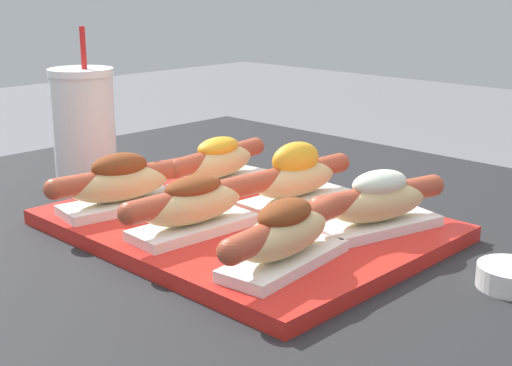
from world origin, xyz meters
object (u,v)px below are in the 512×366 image
Objects in this scene: hot_dog_5 at (379,202)px; hot_dog_4 at (295,177)px; hot_dog_2 at (285,234)px; hot_dog_3 at (218,162)px; hot_dog_1 at (194,205)px; sauce_bowl at (512,275)px; serving_tray at (245,225)px; drink_cup at (84,127)px; hot_dog_0 at (120,183)px.

hot_dog_4 is at bearing 176.27° from hot_dog_5.
hot_dog_2 is 0.31m from hot_dog_3.
sauce_bowl is at bearing 25.02° from hot_dog_1.
hot_dog_1 is 0.20m from hot_dog_3.
hot_dog_2 is at bearing -30.15° from serving_tray.
hot_dog_5 reaches higher than serving_tray.
hot_dog_2 is at bearing -1.08° from hot_dog_1.
serving_tray is 1.89× the size of drink_cup.
hot_dog_2 is at bearing 1.05° from hot_dog_0.
hot_dog_3 is at bearing 128.99° from hot_dog_1.
hot_dog_1 is at bearing 178.92° from hot_dog_2.
hot_dog_0 is 0.47m from sauce_bowl.
hot_dog_5 is 0.17m from sauce_bowl.
hot_dog_5 is 0.81× the size of drink_cup.
hot_dog_4 reaches higher than serving_tray.
hot_dog_3 is 2.85× the size of sauce_bowl.
hot_dog_1 reaches higher than serving_tray.
hot_dog_1 is at bearing 3.34° from hot_dog_0.
hot_dog_3 is 1.02× the size of hot_dog_5.
hot_dog_5 is at bearing 46.28° from hot_dog_1.
hot_dog_3 is at bearing 87.89° from hot_dog_0.
hot_dog_4 reaches higher than hot_dog_5.
hot_dog_3 is at bearing 179.74° from hot_dog_5.
hot_dog_2 is at bearing -7.97° from drink_cup.
hot_dog_1 is at bearing -94.22° from hot_dog_4.
serving_tray is at bearing -94.98° from hot_dog_4.
hot_dog_0 is 0.16m from hot_dog_3.
drink_cup is at bearing -168.78° from hot_dog_5.
hot_dog_5 is at bearing -3.73° from hot_dog_4.
hot_dog_1 is 2.87× the size of sauce_bowl.
sauce_bowl is (0.44, -0.01, -0.04)m from hot_dog_3.
drink_cup is at bearing 159.54° from hot_dog_0.
hot_dog_2 is 0.83× the size of drink_cup.
drink_cup reaches higher than hot_dog_3.
hot_dog_5 reaches higher than sauce_bowl.
sauce_bowl is at bearing 7.66° from drink_cup.
serving_tray is 0.17m from hot_dog_5.
serving_tray is 0.16m from hot_dog_3.
hot_dog_2 reaches higher than serving_tray.
hot_dog_3 reaches higher than hot_dog_1.
hot_dog_4 reaches higher than hot_dog_3.
hot_dog_1 reaches higher than sauce_bowl.
hot_dog_0 is 2.84× the size of sauce_bowl.
hot_dog_1 is 0.21m from hot_dog_5.
hot_dog_3 is at bearing 178.90° from sauce_bowl.
drink_cup is (-0.32, -0.02, 0.08)m from serving_tray.
hot_dog_2 is 1.00× the size of hot_dog_3.
hot_dog_4 is (0.14, 0.01, 0.00)m from hot_dog_3.
hot_dog_2 is 0.46m from drink_cup.
serving_tray is at bearing 31.98° from hot_dog_0.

